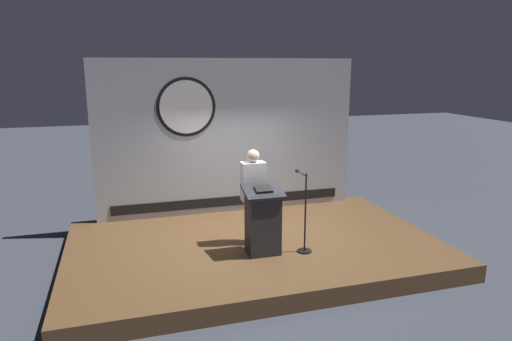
# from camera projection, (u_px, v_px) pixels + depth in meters

# --- Properties ---
(ground_plane) EXTENTS (40.00, 40.00, 0.00)m
(ground_plane) POSITION_uv_depth(u_px,v_px,m) (254.00, 257.00, 8.22)
(ground_plane) COLOR #383D47
(stage_platform) EXTENTS (6.40, 4.00, 0.30)m
(stage_platform) POSITION_uv_depth(u_px,v_px,m) (254.00, 249.00, 8.18)
(stage_platform) COLOR brown
(stage_platform) RESTS_ON ground
(banner_display) EXTENTS (5.42, 0.12, 3.18)m
(banner_display) POSITION_uv_depth(u_px,v_px,m) (228.00, 137.00, 9.51)
(banner_display) COLOR #B2B7C1
(banner_display) RESTS_ON stage_platform
(podium) EXTENTS (0.64, 0.49, 1.16)m
(podium) POSITION_uv_depth(u_px,v_px,m) (263.00, 221.00, 7.52)
(podium) COLOR #26262B
(podium) RESTS_ON stage_platform
(speaker_person) EXTENTS (0.40, 0.26, 1.67)m
(speaker_person) POSITION_uv_depth(u_px,v_px,m) (253.00, 196.00, 7.89)
(speaker_person) COLOR black
(speaker_person) RESTS_ON stage_platform
(microphone_stand) EXTENTS (0.24, 0.56, 1.35)m
(microphone_stand) POSITION_uv_depth(u_px,v_px,m) (304.00, 224.00, 7.64)
(microphone_stand) COLOR black
(microphone_stand) RESTS_ON stage_platform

